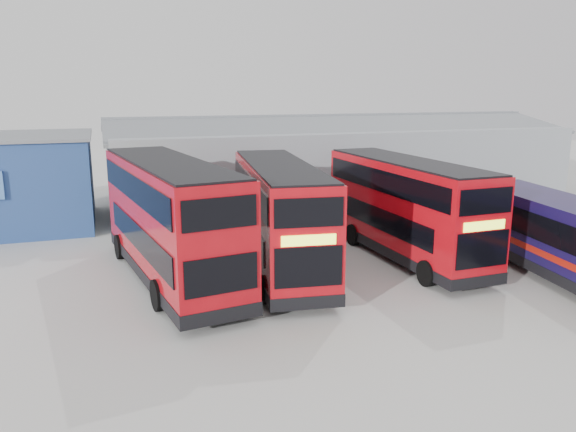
{
  "coord_description": "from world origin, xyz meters",
  "views": [
    {
      "loc": [
        -7.4,
        -16.17,
        7.63
      ],
      "look_at": [
        0.27,
        6.79,
        2.1
      ],
      "focal_mm": 35.0,
      "sensor_mm": 36.0,
      "label": 1
    }
  ],
  "objects_px": {
    "double_decker_left": "(170,222)",
    "double_decker_centre": "(280,218)",
    "double_decker_right": "(405,210)",
    "single_decker_blue": "(571,243)",
    "maintenance_shed": "(333,161)"
  },
  "relations": [
    {
      "from": "double_decker_centre",
      "to": "single_decker_blue",
      "type": "bearing_deg",
      "value": -18.33
    },
    {
      "from": "maintenance_shed",
      "to": "double_decker_centre",
      "type": "relative_size",
      "value": 2.76
    },
    {
      "from": "maintenance_shed",
      "to": "double_decker_centre",
      "type": "distance_m",
      "value": 16.54
    },
    {
      "from": "double_decker_centre",
      "to": "double_decker_left",
      "type": "bearing_deg",
      "value": -173.68
    },
    {
      "from": "double_decker_left",
      "to": "double_decker_centre",
      "type": "bearing_deg",
      "value": 170.25
    },
    {
      "from": "double_decker_right",
      "to": "single_decker_blue",
      "type": "relative_size",
      "value": 0.89
    },
    {
      "from": "double_decker_left",
      "to": "single_decker_blue",
      "type": "distance_m",
      "value": 15.99
    },
    {
      "from": "maintenance_shed",
      "to": "double_decker_centre",
      "type": "xyz_separation_m",
      "value": [
        -8.43,
        -14.22,
        -0.32
      ]
    },
    {
      "from": "double_decker_centre",
      "to": "double_decker_right",
      "type": "height_order",
      "value": "double_decker_centre"
    },
    {
      "from": "maintenance_shed",
      "to": "double_decker_left",
      "type": "height_order",
      "value": "maintenance_shed"
    },
    {
      "from": "double_decker_centre",
      "to": "maintenance_shed",
      "type": "bearing_deg",
      "value": 66.84
    },
    {
      "from": "double_decker_left",
      "to": "double_decker_right",
      "type": "xyz_separation_m",
      "value": [
        10.49,
        -0.15,
        -0.18
      ]
    },
    {
      "from": "maintenance_shed",
      "to": "single_decker_blue",
      "type": "height_order",
      "value": "maintenance_shed"
    },
    {
      "from": "double_decker_right",
      "to": "single_decker_blue",
      "type": "bearing_deg",
      "value": -49.61
    },
    {
      "from": "double_decker_left",
      "to": "double_decker_centre",
      "type": "distance_m",
      "value": 4.54
    }
  ]
}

